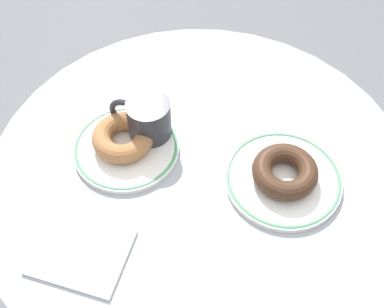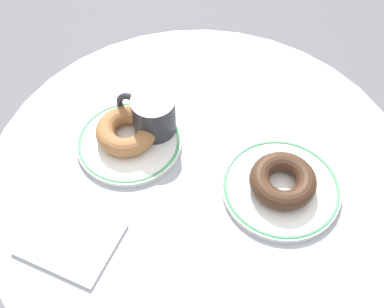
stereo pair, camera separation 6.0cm
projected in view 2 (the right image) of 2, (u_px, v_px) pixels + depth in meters
The scene contains 7 objects.
cafe_table at pixel (199, 222), 1.02m from camera, with size 0.78×0.78×0.77m.
plate_left at pixel (129, 142), 0.88m from camera, with size 0.20×0.20×0.01m.
plate_right at pixel (281, 188), 0.82m from camera, with size 0.21×0.21×0.01m.
donut_cinnamon at pixel (126, 131), 0.87m from camera, with size 0.11×0.11×0.04m, color #A36B3D.
donut_chocolate at pixel (283, 181), 0.80m from camera, with size 0.11×0.11×0.03m, color #422819.
paper_napkin at pixel (71, 239), 0.77m from camera, with size 0.15×0.12×0.01m, color white.
coffee_mug at pixel (152, 116), 0.87m from camera, with size 0.12×0.08×0.09m.
Camera 2 is at (0.28, -0.40, 1.47)m, focal length 44.24 mm.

